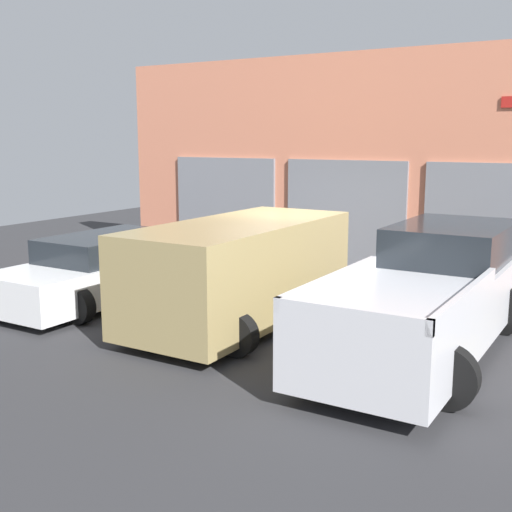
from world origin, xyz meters
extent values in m
plane|color=#2D2D30|center=(0.00, 0.00, 0.00)|extent=(28.00, 28.00, 0.00)
cube|color=#D17A5B|center=(0.00, 3.30, 2.52)|extent=(12.95, 0.60, 5.04)
cube|color=slate|center=(-3.56, 2.96, 1.32)|extent=(2.96, 0.08, 2.64)
cube|color=slate|center=(-0.20, 2.96, 1.32)|extent=(2.96, 0.08, 2.64)
cube|color=slate|center=(3.16, 2.96, 1.32)|extent=(2.96, 0.08, 2.64)
cube|color=silver|center=(3.13, -1.85, 0.69)|extent=(1.83, 5.55, 0.96)
cube|color=#1E2328|center=(3.13, -0.32, 1.47)|extent=(1.69, 2.50, 0.60)
cube|color=silver|center=(2.25, -3.10, 1.26)|extent=(0.08, 3.05, 0.18)
cube|color=silver|center=(4.01, -3.10, 1.26)|extent=(0.08, 3.05, 0.18)
cube|color=silver|center=(3.13, -4.58, 1.26)|extent=(1.83, 0.08, 0.18)
cylinder|color=black|center=(2.32, -0.13, 0.39)|extent=(0.78, 0.22, 0.78)
cylinder|color=black|center=(3.94, -0.13, 0.39)|extent=(0.78, 0.22, 0.78)
cylinder|color=black|center=(2.32, -3.57, 0.39)|extent=(0.78, 0.22, 0.78)
cylinder|color=black|center=(3.94, -3.57, 0.39)|extent=(0.78, 0.22, 0.78)
cube|color=white|center=(-3.13, -1.85, 0.49)|extent=(1.75, 4.69, 0.69)
cube|color=#1E2328|center=(-3.13, -1.73, 1.06)|extent=(1.54, 2.58, 0.45)
cylinder|color=black|center=(-3.90, -0.39, 0.31)|extent=(0.63, 0.22, 0.63)
cylinder|color=black|center=(-2.36, -0.39, 0.31)|extent=(0.63, 0.22, 0.63)
cylinder|color=black|center=(-3.90, -3.30, 0.31)|extent=(0.63, 0.22, 0.63)
cylinder|color=black|center=(-2.36, -3.30, 0.31)|extent=(0.63, 0.22, 0.63)
cube|color=#9E8956|center=(0.00, -1.85, 0.96)|extent=(1.92, 4.64, 1.59)
cube|color=#1E2328|center=(0.00, 0.42, 1.52)|extent=(1.72, 0.06, 0.28)
cylinder|color=black|center=(-0.85, -0.41, 0.32)|extent=(0.65, 0.22, 0.65)
cylinder|color=black|center=(0.85, -0.41, 0.32)|extent=(0.65, 0.22, 0.65)
cylinder|color=black|center=(-0.85, -3.29, 0.32)|extent=(0.65, 0.22, 0.65)
cylinder|color=black|center=(0.85, -3.29, 0.32)|extent=(0.65, 0.22, 0.65)
cube|color=gold|center=(-4.69, -1.85, 0.00)|extent=(0.12, 2.20, 0.01)
cube|color=gold|center=(-1.56, -1.85, 0.00)|extent=(0.12, 2.20, 0.01)
cube|color=gold|center=(1.56, -1.85, 0.00)|extent=(0.12, 2.20, 0.01)
camera|label=1|loc=(5.72, -10.80, 3.15)|focal=45.00mm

